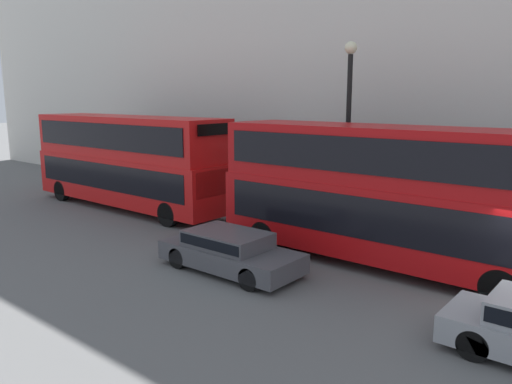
{
  "coord_description": "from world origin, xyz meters",
  "views": [
    {
      "loc": [
        -12.33,
        -1.72,
        5.14
      ],
      "look_at": [
        0.48,
        8.77,
        1.96
      ],
      "focal_mm": 35.0,
      "sensor_mm": 36.0,
      "label": 1
    }
  ],
  "objects_px": {
    "bus_leading": "(383,190)",
    "car_hatchback": "(230,250)",
    "bus_second_in_queue": "(128,158)",
    "pedestrian": "(483,236)"
  },
  "relations": [
    {
      "from": "bus_leading",
      "to": "pedestrian",
      "type": "bearing_deg",
      "value": -42.99
    },
    {
      "from": "car_hatchback",
      "to": "bus_leading",
      "type": "bearing_deg",
      "value": -43.53
    },
    {
      "from": "bus_leading",
      "to": "car_hatchback",
      "type": "height_order",
      "value": "bus_leading"
    },
    {
      "from": "bus_leading",
      "to": "bus_second_in_queue",
      "type": "relative_size",
      "value": 0.95
    },
    {
      "from": "car_hatchback",
      "to": "pedestrian",
      "type": "relative_size",
      "value": 2.62
    },
    {
      "from": "bus_leading",
      "to": "pedestrian",
      "type": "distance_m",
      "value": 3.73
    },
    {
      "from": "bus_leading",
      "to": "bus_second_in_queue",
      "type": "xyz_separation_m",
      "value": [
        -0.0,
        12.64,
        -0.01
      ]
    },
    {
      "from": "bus_leading",
      "to": "car_hatchback",
      "type": "distance_m",
      "value": 4.99
    },
    {
      "from": "bus_leading",
      "to": "bus_second_in_queue",
      "type": "distance_m",
      "value": 12.64
    },
    {
      "from": "bus_leading",
      "to": "bus_second_in_queue",
      "type": "bearing_deg",
      "value": 90.0
    }
  ]
}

